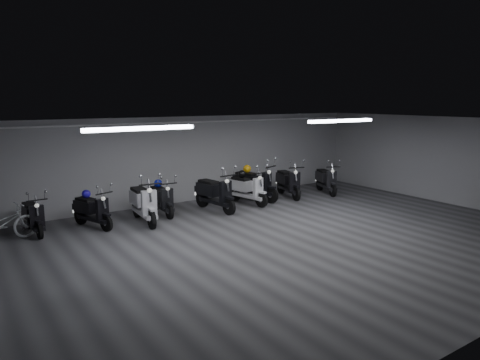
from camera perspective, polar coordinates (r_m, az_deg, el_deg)
floor at (r=10.74m, az=5.15°, el=-7.84°), size 14.00×10.00×0.01m
ceiling at (r=10.22m, az=5.40°, el=7.30°), size 14.00×10.00×0.01m
back_wall at (r=14.56m, az=-7.27°, el=2.62°), size 14.00×0.01×2.80m
right_wall at (r=15.73m, az=25.50°, el=2.26°), size 0.01×10.00×2.80m
fluor_strip_left at (r=9.57m, az=-12.72°, el=6.50°), size 2.40×0.18×0.08m
fluor_strip_right at (r=13.00m, az=12.93°, el=7.45°), size 2.40×0.18×0.08m
conduit at (r=14.37m, az=-7.22°, el=7.41°), size 13.60×0.05×0.05m
scooter_0 at (r=12.22m, az=-25.17°, el=-3.62°), size 0.65×1.64×1.20m
scooter_1 at (r=12.21m, az=-18.53°, el=-3.06°), size 1.09×1.76×1.24m
scooter_2 at (r=12.30m, az=-12.38°, el=-2.12°), size 0.80×2.02×1.47m
scooter_3 at (r=13.08m, az=-10.11°, el=-1.76°), size 0.62×1.72×1.26m
scooter_5 at (r=13.33m, az=-3.24°, el=-0.97°), size 0.91×2.02×1.45m
scooter_6 at (r=14.17m, az=0.99°, el=-0.47°), size 0.95×1.90×1.35m
scooter_7 at (r=14.68m, az=1.81°, el=0.16°), size 1.34×2.10×1.49m
scooter_8 at (r=15.32m, az=6.28°, el=0.34°), size 1.08×1.96×1.39m
scooter_9 at (r=16.12m, az=11.09°, el=0.57°), size 1.18×1.85×1.31m
bicycle at (r=11.84m, az=-28.54°, el=-4.62°), size 1.76×0.99×1.08m
helmet_0 at (r=14.29m, az=0.26°, el=0.79°), size 0.25×0.25×0.25m
helmet_1 at (r=14.78m, az=0.92°, el=1.46°), size 0.27×0.27×0.27m
helmet_2 at (r=13.24m, az=-10.53°, el=-0.42°), size 0.24×0.24×0.24m
helmet_3 at (r=12.34m, az=-19.22°, el=-1.71°), size 0.23×0.23×0.23m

